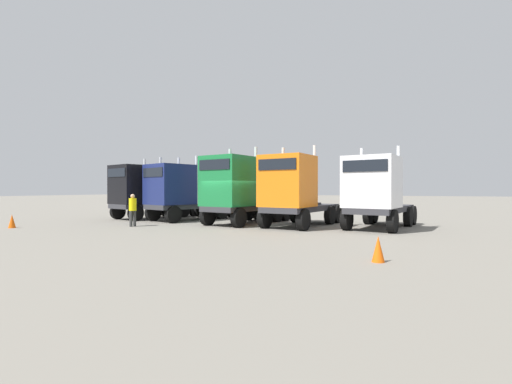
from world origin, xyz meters
The scene contains 9 objects.
ground centered at (0.00, 0.00, 0.00)m, with size 200.00×200.00×0.00m, color slate.
semi_truck_black centered at (-7.83, 1.84, 1.92)m, with size 3.99×6.60×4.25m.
semi_truck_navy centered at (-4.63, 1.69, 1.88)m, with size 4.22×6.72×4.20m.
semi_truck_green centered at (-0.05, 0.92, 2.02)m, with size 3.50×6.58×4.49m.
semi_truck_orange centered at (3.45, 0.95, 1.98)m, with size 3.24×6.38×4.41m.
semi_truck_white centered at (7.57, 1.81, 1.93)m, with size 3.40×6.33×4.27m.
visitor_in_hivis centered at (-4.73, -2.27, 1.04)m, with size 0.41×0.44×1.79m.
traffic_cone_near centered at (-9.97, -5.55, 0.36)m, with size 0.36×0.36×0.72m, color #F2590C.
traffic_cone_mid centered at (8.65, -6.80, 0.37)m, with size 0.36×0.36×0.74m, color #F2590C.
Camera 1 is at (9.81, -17.50, 2.06)m, focal length 25.46 mm.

